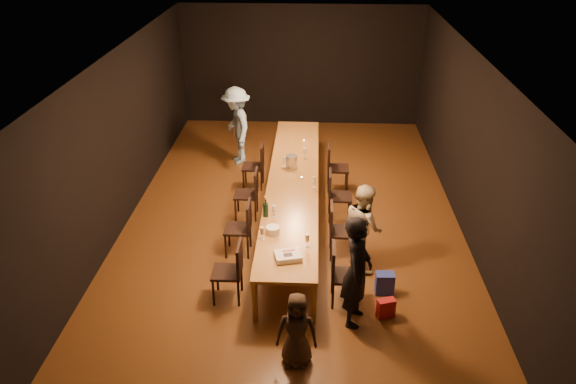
{
  "coord_description": "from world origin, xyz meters",
  "views": [
    {
      "loc": [
        0.35,
        -8.95,
        5.18
      ],
      "look_at": [
        -0.04,
        -0.92,
        1.0
      ],
      "focal_mm": 35.0,
      "sensor_mm": 36.0,
      "label": 1
    }
  ],
  "objects_px": {
    "chair_right_3": "(338,168)",
    "birthday_cake": "(288,256)",
    "chair_right_0": "(346,275)",
    "man_blue": "(237,126)",
    "plate_stack": "(273,230)",
    "champagne_bottle": "(266,207)",
    "chair_left_2": "(246,194)",
    "chair_left_0": "(227,271)",
    "ice_bucket": "(291,161)",
    "child": "(297,330)",
    "chair_left_1": "(238,228)",
    "woman_birthday": "(357,271)",
    "table": "(293,183)",
    "chair_right_1": "(343,231)",
    "woman_tan": "(363,226)",
    "chair_right_2": "(340,196)",
    "chair_left_3": "(253,166)"
  },
  "relations": [
    {
      "from": "chair_right_0",
      "to": "chair_left_0",
      "type": "distance_m",
      "value": 1.7
    },
    {
      "from": "chair_left_2",
      "to": "woman_tan",
      "type": "bearing_deg",
      "value": -125.93
    },
    {
      "from": "chair_right_0",
      "to": "woman_tan",
      "type": "bearing_deg",
      "value": 162.48
    },
    {
      "from": "chair_left_3",
      "to": "ice_bucket",
      "type": "relative_size",
      "value": 3.99
    },
    {
      "from": "chair_left_0",
      "to": "chair_left_1",
      "type": "xyz_separation_m",
      "value": [
        0.0,
        1.2,
        0.0
      ]
    },
    {
      "from": "child",
      "to": "chair_left_1",
      "type": "bearing_deg",
      "value": 114.7
    },
    {
      "from": "chair_left_1",
      "to": "woman_tan",
      "type": "height_order",
      "value": "woman_tan"
    },
    {
      "from": "man_blue",
      "to": "plate_stack",
      "type": "bearing_deg",
      "value": -7.47
    },
    {
      "from": "chair_right_3",
      "to": "birthday_cake",
      "type": "relative_size",
      "value": 2.23
    },
    {
      "from": "champagne_bottle",
      "to": "plate_stack",
      "type": "bearing_deg",
      "value": -73.85
    },
    {
      "from": "table",
      "to": "chair_left_2",
      "type": "xyz_separation_m",
      "value": [
        -0.85,
        0.0,
        -0.24
      ]
    },
    {
      "from": "chair_right_1",
      "to": "woman_tan",
      "type": "relative_size",
      "value": 0.66
    },
    {
      "from": "chair_right_3",
      "to": "chair_left_1",
      "type": "relative_size",
      "value": 1.0
    },
    {
      "from": "plate_stack",
      "to": "champagne_bottle",
      "type": "bearing_deg",
      "value": 106.15
    },
    {
      "from": "man_blue",
      "to": "champagne_bottle",
      "type": "xyz_separation_m",
      "value": [
        0.94,
        -3.71,
        0.07
      ]
    },
    {
      "from": "chair_right_0",
      "to": "chair_left_3",
      "type": "distance_m",
      "value": 3.98
    },
    {
      "from": "woman_tan",
      "to": "child",
      "type": "relative_size",
      "value": 1.36
    },
    {
      "from": "chair_left_2",
      "to": "ice_bucket",
      "type": "relative_size",
      "value": 3.99
    },
    {
      "from": "chair_right_0",
      "to": "chair_left_0",
      "type": "height_order",
      "value": "same"
    },
    {
      "from": "chair_left_1",
      "to": "woman_birthday",
      "type": "relative_size",
      "value": 0.57
    },
    {
      "from": "chair_left_2",
      "to": "ice_bucket",
      "type": "bearing_deg",
      "value": -54.13
    },
    {
      "from": "chair_right_3",
      "to": "woman_birthday",
      "type": "bearing_deg",
      "value": 1.6
    },
    {
      "from": "woman_birthday",
      "to": "champagne_bottle",
      "type": "bearing_deg",
      "value": 52.63
    },
    {
      "from": "champagne_bottle",
      "to": "chair_right_1",
      "type": "bearing_deg",
      "value": 4.05
    },
    {
      "from": "chair_left_0",
      "to": "chair_left_1",
      "type": "distance_m",
      "value": 1.2
    },
    {
      "from": "man_blue",
      "to": "woman_tan",
      "type": "bearing_deg",
      "value": 10.6
    },
    {
      "from": "chair_right_0",
      "to": "man_blue",
      "type": "bearing_deg",
      "value": -155.76
    },
    {
      "from": "chair_right_0",
      "to": "chair_right_1",
      "type": "xyz_separation_m",
      "value": [
        0.0,
        1.2,
        0.0
      ]
    },
    {
      "from": "table",
      "to": "birthday_cake",
      "type": "xyz_separation_m",
      "value": [
        0.03,
        -2.45,
        0.09
      ]
    },
    {
      "from": "ice_bucket",
      "to": "man_blue",
      "type": "bearing_deg",
      "value": 124.45
    },
    {
      "from": "chair_left_1",
      "to": "chair_left_2",
      "type": "relative_size",
      "value": 1.0
    },
    {
      "from": "birthday_cake",
      "to": "chair_left_0",
      "type": "bearing_deg",
      "value": 162.68
    },
    {
      "from": "child",
      "to": "plate_stack",
      "type": "height_order",
      "value": "child"
    },
    {
      "from": "woman_tan",
      "to": "child",
      "type": "xyz_separation_m",
      "value": [
        -0.95,
        -2.2,
        -0.19
      ]
    },
    {
      "from": "chair_right_1",
      "to": "chair_right_2",
      "type": "height_order",
      "value": "same"
    },
    {
      "from": "chair_right_2",
      "to": "woman_tan",
      "type": "relative_size",
      "value": 0.66
    },
    {
      "from": "chair_left_2",
      "to": "chair_right_2",
      "type": "bearing_deg",
      "value": -90.0
    },
    {
      "from": "man_blue",
      "to": "ice_bucket",
      "type": "bearing_deg",
      "value": 12.51
    },
    {
      "from": "chair_left_2",
      "to": "ice_bucket",
      "type": "xyz_separation_m",
      "value": [
        0.8,
        0.58,
        0.4
      ]
    },
    {
      "from": "chair_left_3",
      "to": "child",
      "type": "distance_m",
      "value": 4.97
    },
    {
      "from": "chair_left_2",
      "to": "birthday_cake",
      "type": "bearing_deg",
      "value": -160.24
    },
    {
      "from": "chair_right_1",
      "to": "chair_right_2",
      "type": "relative_size",
      "value": 1.0
    },
    {
      "from": "child",
      "to": "plate_stack",
      "type": "distance_m",
      "value": 1.93
    },
    {
      "from": "chair_left_0",
      "to": "table",
      "type": "bearing_deg",
      "value": -19.5
    },
    {
      "from": "woman_tan",
      "to": "ice_bucket",
      "type": "bearing_deg",
      "value": 10.94
    },
    {
      "from": "chair_right_2",
      "to": "chair_left_2",
      "type": "bearing_deg",
      "value": -90.0
    },
    {
      "from": "woman_birthday",
      "to": "child",
      "type": "xyz_separation_m",
      "value": [
        -0.77,
        -0.86,
        -0.3
      ]
    },
    {
      "from": "chair_right_1",
      "to": "plate_stack",
      "type": "xyz_separation_m",
      "value": [
        -1.08,
        -0.6,
        0.34
      ]
    },
    {
      "from": "child",
      "to": "chair_right_0",
      "type": "bearing_deg",
      "value": 64.07
    },
    {
      "from": "chair_left_2",
      "to": "chair_left_0",
      "type": "bearing_deg",
      "value": -180.0
    }
  ]
}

